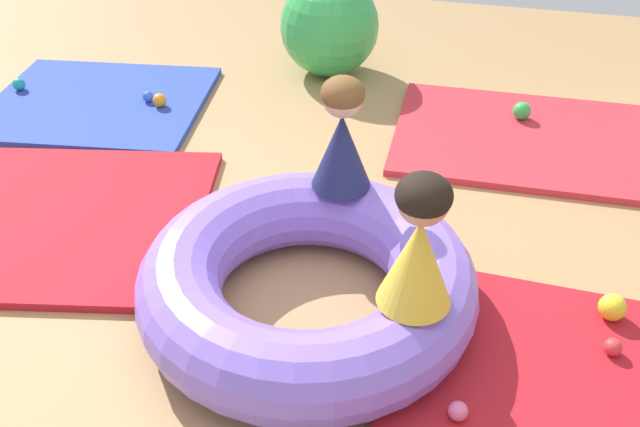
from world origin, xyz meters
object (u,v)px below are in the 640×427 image
(play_ball_yellow, at_px, (612,307))
(play_ball_orange, at_px, (160,100))
(play_ball_green, at_px, (522,111))
(exercise_ball_large, at_px, (329,26))
(inflatable_cushion, at_px, (307,281))
(play_ball_blue, at_px, (148,96))
(play_ball_pink, at_px, (458,411))
(play_ball_red, at_px, (613,347))
(play_ball_teal, at_px, (19,84))
(child_in_navy, at_px, (342,135))
(child_in_yellow, at_px, (419,243))

(play_ball_yellow, xyz_separation_m, play_ball_orange, (-2.45, 1.24, -0.01))
(play_ball_green, distance_m, exercise_ball_large, 1.35)
(inflatable_cushion, xyz_separation_m, play_ball_blue, (-1.40, 1.50, -0.09))
(play_ball_green, bearing_deg, play_ball_pink, -94.35)
(play_ball_red, relative_size, play_ball_orange, 0.81)
(play_ball_blue, relative_size, play_ball_teal, 0.86)
(exercise_ball_large, bearing_deg, play_ball_blue, -140.74)
(play_ball_blue, relative_size, play_ball_green, 0.65)
(play_ball_green, bearing_deg, inflatable_cushion, -113.43)
(play_ball_orange, bearing_deg, play_ball_pink, -44.00)
(inflatable_cushion, distance_m, play_ball_yellow, 1.17)
(play_ball_pink, bearing_deg, exercise_ball_large, 112.05)
(inflatable_cushion, height_order, play_ball_red, inflatable_cushion)
(inflatable_cushion, distance_m, play_ball_blue, 2.05)
(play_ball_yellow, bearing_deg, play_ball_green, 102.63)
(child_in_navy, distance_m, play_ball_green, 1.63)
(play_ball_blue, bearing_deg, play_ball_orange, -24.13)
(child_in_navy, height_order, play_ball_green, child_in_navy)
(play_ball_teal, height_order, play_ball_red, play_ball_teal)
(play_ball_green, relative_size, exercise_ball_large, 0.16)
(play_ball_orange, relative_size, exercise_ball_large, 0.13)
(play_ball_blue, relative_size, play_ball_pink, 0.99)
(child_in_navy, relative_size, play_ball_orange, 6.00)
(play_ball_teal, bearing_deg, inflatable_cushion, -32.79)
(play_ball_pink, xyz_separation_m, play_ball_red, (0.52, 0.43, -0.00))
(child_in_yellow, relative_size, play_ball_red, 7.55)
(child_in_navy, xyz_separation_m, play_ball_red, (1.11, -0.44, -0.49))
(play_ball_green, bearing_deg, play_ball_blue, -171.60)
(child_in_navy, height_order, exercise_ball_large, child_in_navy)
(child_in_navy, distance_m, play_ball_red, 1.29)
(play_ball_blue, bearing_deg, play_ball_teal, -176.75)
(play_ball_blue, distance_m, play_ball_orange, 0.11)
(play_ball_green, xyz_separation_m, play_ball_pink, (-0.17, -2.23, -0.02))
(play_ball_blue, height_order, play_ball_orange, play_ball_orange)
(inflatable_cushion, bearing_deg, play_ball_pink, -33.01)
(play_ball_teal, height_order, play_ball_orange, play_ball_orange)
(play_ball_yellow, bearing_deg, exercise_ball_large, 128.16)
(play_ball_teal, height_order, exercise_ball_large, exercise_ball_large)
(play_ball_yellow, xyz_separation_m, play_ball_blue, (-2.55, 1.28, -0.02))
(play_ball_green, height_order, play_ball_orange, play_ball_green)
(play_ball_yellow, bearing_deg, play_ball_orange, 153.25)
(play_ball_yellow, distance_m, play_ball_pink, 0.82)
(child_in_yellow, height_order, play_ball_teal, child_in_yellow)
(play_ball_red, xyz_separation_m, play_ball_orange, (-2.44, 1.43, 0.01))
(play_ball_yellow, relative_size, play_ball_orange, 1.30)
(play_ball_yellow, xyz_separation_m, play_ball_red, (-0.01, -0.20, -0.02))
(child_in_navy, relative_size, exercise_ball_large, 0.76)
(play_ball_yellow, bearing_deg, play_ball_teal, 160.09)
(inflatable_cushion, height_order, play_ball_pink, inflatable_cushion)
(play_ball_teal, distance_m, exercise_ball_large, 1.98)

